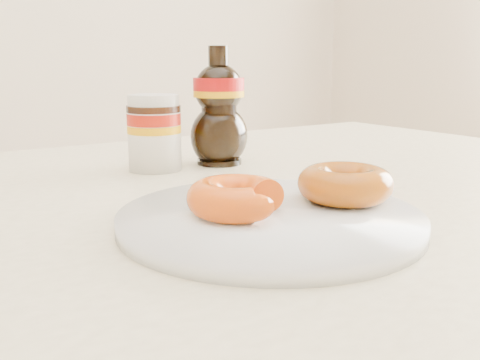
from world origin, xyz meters
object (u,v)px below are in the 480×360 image
dining_table (204,262)px  syrup_bottle (219,106)px  nutella_jar (154,130)px  donut_whole (345,184)px  donut_bitten (236,198)px  plate (270,218)px

dining_table → syrup_bottle: size_ratio=8.11×
dining_table → nutella_jar: nutella_jar is taller
dining_table → syrup_bottle: syrup_bottle is taller
donut_whole → syrup_bottle: size_ratio=0.55×
donut_bitten → nutella_jar: 0.30m
dining_table → donut_bitten: (-0.04, -0.13, 0.11)m
syrup_bottle → nutella_jar: bearing=173.4°
dining_table → nutella_jar: (0.02, 0.16, 0.14)m
plate → syrup_bottle: bearing=66.9°
dining_table → syrup_bottle: bearing=52.8°
dining_table → plate: plate is taller
plate → syrup_bottle: size_ratio=1.64×
plate → donut_bitten: size_ratio=3.12×
donut_whole → plate: bearing=175.1°
donut_bitten → nutella_jar: bearing=97.9°
plate → donut_bitten: donut_bitten is taller
nutella_jar → syrup_bottle: bearing=-6.6°
nutella_jar → donut_whole: bearing=-78.6°
dining_table → nutella_jar: 0.22m
plate → nutella_jar: size_ratio=2.67×
dining_table → donut_bitten: donut_bitten is taller
plate → nutella_jar: (0.03, 0.30, 0.05)m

